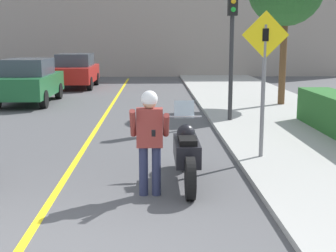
{
  "coord_description": "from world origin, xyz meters",
  "views": [
    {
      "loc": [
        0.98,
        -4.59,
        2.42
      ],
      "look_at": [
        1.21,
        3.27,
        0.94
      ],
      "focal_mm": 50.0,
      "sensor_mm": 36.0,
      "label": 1
    }
  ],
  "objects": [
    {
      "name": "parked_car_green",
      "position": [
        -3.73,
        13.06,
        0.86
      ],
      "size": [
        1.88,
        4.2,
        1.68
      ],
      "color": "black",
      "rests_on": "ground"
    },
    {
      "name": "person_biker",
      "position": [
        0.9,
        2.42,
        1.0
      ],
      "size": [
        0.59,
        0.46,
        1.65
      ],
      "color": "#282D4C",
      "rests_on": "ground"
    },
    {
      "name": "motorcycle",
      "position": [
        1.52,
        3.08,
        0.52
      ],
      "size": [
        0.62,
        2.37,
        1.32
      ],
      "color": "black",
      "rests_on": "ground"
    },
    {
      "name": "parked_car_red",
      "position": [
        -2.89,
        18.73,
        0.86
      ],
      "size": [
        1.88,
        4.2,
        1.68
      ],
      "color": "black",
      "rests_on": "ground"
    },
    {
      "name": "road_center_line",
      "position": [
        -0.6,
        6.0,
        0.0
      ],
      "size": [
        0.12,
        36.0,
        0.01
      ],
      "color": "yellow",
      "rests_on": "ground"
    },
    {
      "name": "traffic_light",
      "position": [
        3.16,
        8.64,
        2.67
      ],
      "size": [
        0.26,
        0.3,
        3.69
      ],
      "color": "#2D2D30",
      "rests_on": "sidewalk_curb"
    },
    {
      "name": "building_backdrop",
      "position": [
        0.0,
        26.0,
        3.66
      ],
      "size": [
        28.0,
        1.2,
        7.32
      ],
      "color": "gray",
      "rests_on": "ground"
    },
    {
      "name": "crossing_sign",
      "position": [
        3.1,
        4.41,
        1.81
      ],
      "size": [
        0.91,
        0.08,
        2.83
      ],
      "color": "slate",
      "rests_on": "sidewalk_curb"
    }
  ]
}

